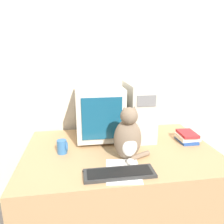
{
  "coord_description": "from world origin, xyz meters",
  "views": [
    {
      "loc": [
        -0.3,
        -1.02,
        1.47
      ],
      "look_at": [
        -0.06,
        0.53,
        1.03
      ],
      "focal_mm": 35.0,
      "sensor_mm": 36.0,
      "label": 1
    }
  ],
  "objects": [
    {
      "name": "keyboard",
      "position": [
        -0.07,
        0.13,
        0.76
      ],
      "size": [
        0.43,
        0.14,
        0.02
      ],
      "color": "#2D2D2D",
      "rests_on": "desk"
    },
    {
      "name": "wall_back",
      "position": [
        0.0,
        1.02,
        1.25
      ],
      "size": [
        7.0,
        0.05,
        2.5
      ],
      "color": "beige",
      "rests_on": "ground_plane"
    },
    {
      "name": "pen",
      "position": [
        -0.22,
        0.19,
        0.76
      ],
      "size": [
        0.15,
        0.01,
        0.01
      ],
      "color": "black",
      "rests_on": "desk"
    },
    {
      "name": "paper_sheet",
      "position": [
        -0.04,
        0.16,
        0.75
      ],
      "size": [
        0.25,
        0.32,
        0.0
      ],
      "color": "white",
      "rests_on": "desk"
    },
    {
      "name": "computer_tower",
      "position": [
        0.2,
        0.71,
        0.99
      ],
      "size": [
        0.21,
        0.42,
        0.47
      ],
      "color": "beige",
      "rests_on": "desk"
    },
    {
      "name": "mug",
      "position": [
        -0.43,
        0.47,
        0.8
      ],
      "size": [
        0.08,
        0.07,
        0.1
      ],
      "color": "#33669E",
      "rests_on": "desk"
    },
    {
      "name": "book_stack",
      "position": [
        0.57,
        0.54,
        0.79
      ],
      "size": [
        0.16,
        0.19,
        0.08
      ],
      "color": "#234793",
      "rests_on": "desk"
    },
    {
      "name": "desk",
      "position": [
        0.0,
        0.48,
        0.38
      ],
      "size": [
        1.42,
        0.96,
        0.75
      ],
      "color": "tan",
      "rests_on": "ground_plane"
    },
    {
      "name": "crt_monitor",
      "position": [
        -0.13,
        0.72,
        0.98
      ],
      "size": [
        0.38,
        0.4,
        0.44
      ],
      "color": "beige",
      "rests_on": "desk"
    },
    {
      "name": "cat",
      "position": [
        0.02,
        0.32,
        0.91
      ],
      "size": [
        0.26,
        0.21,
        0.38
      ],
      "rotation": [
        0.0,
        0.0,
        0.03
      ],
      "color": "#7A6651",
      "rests_on": "desk"
    }
  ]
}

